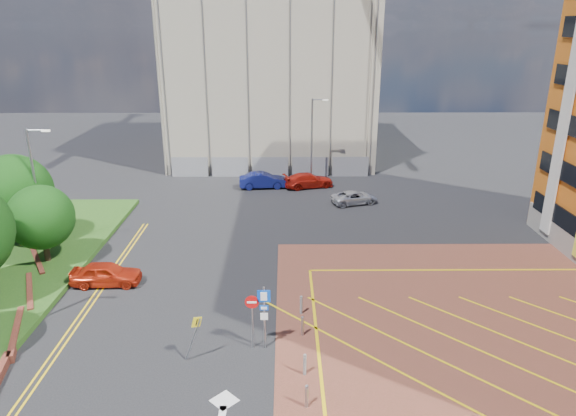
{
  "coord_description": "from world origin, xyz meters",
  "views": [
    {
      "loc": [
        1.45,
        -19.48,
        14.25
      ],
      "look_at": [
        1.61,
        3.99,
        5.9
      ],
      "focal_mm": 32.0,
      "sensor_mm": 36.0,
      "label": 1
    }
  ],
  "objects_px": {
    "warning_sign": "(194,333)",
    "car_red_left": "(106,274)",
    "lamp_back": "(313,138)",
    "car_silver_back": "(354,197)",
    "sign_cluster": "(260,311)",
    "tree_d": "(14,192)",
    "lamp_left_far": "(37,185)",
    "car_red_back": "(308,180)",
    "tree_c": "(41,217)",
    "car_blue_back": "(263,180)"
  },
  "relations": [
    {
      "from": "car_red_left",
      "to": "warning_sign",
      "type": "bearing_deg",
      "value": -140.67
    },
    {
      "from": "lamp_back",
      "to": "car_red_left",
      "type": "bearing_deg",
      "value": -122.16
    },
    {
      "from": "car_red_back",
      "to": "lamp_left_far",
      "type": "bearing_deg",
      "value": 112.24
    },
    {
      "from": "tree_d",
      "to": "car_red_left",
      "type": "distance_m",
      "value": 9.99
    },
    {
      "from": "sign_cluster",
      "to": "car_red_left",
      "type": "distance_m",
      "value": 11.26
    },
    {
      "from": "warning_sign",
      "to": "car_silver_back",
      "type": "height_order",
      "value": "warning_sign"
    },
    {
      "from": "tree_c",
      "to": "warning_sign",
      "type": "xyz_separation_m",
      "value": [
        10.94,
        -9.94,
        -1.76
      ]
    },
    {
      "from": "car_red_back",
      "to": "car_blue_back",
      "type": "bearing_deg",
      "value": 75.99
    },
    {
      "from": "car_red_back",
      "to": "tree_c",
      "type": "bearing_deg",
      "value": 117.41
    },
    {
      "from": "car_silver_back",
      "to": "lamp_left_far",
      "type": "bearing_deg",
      "value": 96.77
    },
    {
      "from": "tree_d",
      "to": "car_silver_back",
      "type": "bearing_deg",
      "value": 19.92
    },
    {
      "from": "car_red_left",
      "to": "lamp_back",
      "type": "bearing_deg",
      "value": -34.08
    },
    {
      "from": "tree_c",
      "to": "car_red_left",
      "type": "relative_size",
      "value": 1.23
    },
    {
      "from": "sign_cluster",
      "to": "warning_sign",
      "type": "bearing_deg",
      "value": -162.02
    },
    {
      "from": "tree_d",
      "to": "car_red_left",
      "type": "relative_size",
      "value": 1.52
    },
    {
      "from": "tree_c",
      "to": "sign_cluster",
      "type": "bearing_deg",
      "value": -33.16
    },
    {
      "from": "lamp_left_far",
      "to": "car_red_back",
      "type": "bearing_deg",
      "value": 38.44
    },
    {
      "from": "sign_cluster",
      "to": "car_red_back",
      "type": "relative_size",
      "value": 0.69
    },
    {
      "from": "lamp_left_far",
      "to": "tree_c",
      "type": "bearing_deg",
      "value": -65.29
    },
    {
      "from": "tree_d",
      "to": "car_blue_back",
      "type": "distance_m",
      "value": 20.94
    },
    {
      "from": "warning_sign",
      "to": "car_blue_back",
      "type": "xyz_separation_m",
      "value": [
        2.01,
        26.14,
        -0.7
      ]
    },
    {
      "from": "car_red_back",
      "to": "car_silver_back",
      "type": "bearing_deg",
      "value": -158.21
    },
    {
      "from": "lamp_back",
      "to": "car_blue_back",
      "type": "bearing_deg",
      "value": -158.72
    },
    {
      "from": "tree_d",
      "to": "lamp_back",
      "type": "bearing_deg",
      "value": 36.09
    },
    {
      "from": "lamp_left_far",
      "to": "warning_sign",
      "type": "xyz_separation_m",
      "value": [
        11.86,
        -11.94,
        -3.23
      ]
    },
    {
      "from": "warning_sign",
      "to": "lamp_back",
      "type": "bearing_deg",
      "value": 76.63
    },
    {
      "from": "car_red_left",
      "to": "car_silver_back",
      "type": "distance_m",
      "value": 21.69
    },
    {
      "from": "car_blue_back",
      "to": "car_red_back",
      "type": "height_order",
      "value": "car_blue_back"
    },
    {
      "from": "lamp_left_far",
      "to": "car_blue_back",
      "type": "distance_m",
      "value": 20.23
    },
    {
      "from": "car_silver_back",
      "to": "car_red_left",
      "type": "bearing_deg",
      "value": 114.23
    },
    {
      "from": "tree_c",
      "to": "warning_sign",
      "type": "height_order",
      "value": "tree_c"
    },
    {
      "from": "warning_sign",
      "to": "car_silver_back",
      "type": "xyz_separation_m",
      "value": [
        9.92,
        21.59,
        -0.88
      ]
    },
    {
      "from": "lamp_left_far",
      "to": "car_silver_back",
      "type": "xyz_separation_m",
      "value": [
        21.77,
        9.64,
        -4.11
      ]
    },
    {
      "from": "tree_c",
      "to": "lamp_back",
      "type": "distance_m",
      "value": 25.19
    },
    {
      "from": "tree_c",
      "to": "car_blue_back",
      "type": "relative_size",
      "value": 1.11
    },
    {
      "from": "warning_sign",
      "to": "car_red_left",
      "type": "bearing_deg",
      "value": 131.25
    },
    {
      "from": "tree_c",
      "to": "car_red_left",
      "type": "distance_m",
      "value": 5.87
    },
    {
      "from": "tree_d",
      "to": "lamp_left_far",
      "type": "xyz_separation_m",
      "value": [
        2.08,
        -1.0,
        0.79
      ]
    },
    {
      "from": "lamp_left_far",
      "to": "car_red_left",
      "type": "relative_size",
      "value": 2.0
    },
    {
      "from": "lamp_back",
      "to": "warning_sign",
      "type": "height_order",
      "value": "lamp_back"
    },
    {
      "from": "lamp_left_far",
      "to": "lamp_back",
      "type": "height_order",
      "value": "lamp_left_far"
    },
    {
      "from": "tree_c",
      "to": "car_red_back",
      "type": "relative_size",
      "value": 1.05
    },
    {
      "from": "car_silver_back",
      "to": "sign_cluster",
      "type": "bearing_deg",
      "value": 144.02
    },
    {
      "from": "car_red_left",
      "to": "lamp_left_far",
      "type": "bearing_deg",
      "value": 47.63
    },
    {
      "from": "car_red_back",
      "to": "car_red_left",
      "type": "bearing_deg",
      "value": 130.32
    },
    {
      "from": "tree_d",
      "to": "lamp_back",
      "type": "relative_size",
      "value": 0.76
    },
    {
      "from": "warning_sign",
      "to": "tree_c",
      "type": "bearing_deg",
      "value": 137.73
    },
    {
      "from": "sign_cluster",
      "to": "car_red_back",
      "type": "height_order",
      "value": "sign_cluster"
    },
    {
      "from": "sign_cluster",
      "to": "car_blue_back",
      "type": "distance_m",
      "value": 25.26
    },
    {
      "from": "tree_c",
      "to": "car_silver_back",
      "type": "xyz_separation_m",
      "value": [
        20.85,
        11.64,
        -2.65
      ]
    }
  ]
}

